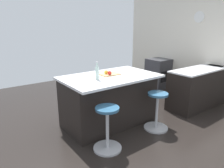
% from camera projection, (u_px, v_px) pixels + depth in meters
% --- Properties ---
extents(ground_plane, '(7.74, 7.74, 0.00)m').
position_uv_depth(ground_plane, '(114.00, 125.00, 3.98)').
color(ground_plane, black).
extents(interior_partition_left, '(0.15, 5.45, 2.95)m').
position_uv_depth(interior_partition_left, '(207.00, 40.00, 5.28)').
color(interior_partition_left, silver).
rests_on(interior_partition_left, ground_plane).
extents(sink_cabinet, '(2.53, 0.60, 1.17)m').
position_uv_depth(sink_cabinet, '(209.00, 84.00, 5.06)').
color(sink_cabinet, black).
rests_on(sink_cabinet, ground_plane).
extents(oven_range, '(0.60, 0.61, 0.86)m').
position_uv_depth(oven_range, '(158.00, 73.00, 6.31)').
color(oven_range, '#38383D').
rests_on(oven_range, ground_plane).
extents(kitchen_island, '(1.75, 1.09, 0.95)m').
position_uv_depth(kitchen_island, '(109.00, 99.00, 3.95)').
color(kitchen_island, black).
rests_on(kitchen_island, ground_plane).
extents(stool_by_window, '(0.44, 0.44, 0.69)m').
position_uv_depth(stool_by_window, '(157.00, 112.00, 3.75)').
color(stool_by_window, '#B7B7BC').
rests_on(stool_by_window, ground_plane).
extents(stool_middle, '(0.44, 0.44, 0.69)m').
position_uv_depth(stool_middle, '(107.00, 130.00, 3.12)').
color(stool_middle, '#B7B7BC').
rests_on(stool_middle, ground_plane).
extents(cutting_board, '(0.36, 0.24, 0.02)m').
position_uv_depth(cutting_board, '(110.00, 74.00, 3.87)').
color(cutting_board, tan).
rests_on(cutting_board, kitchen_island).
extents(apple_yellow, '(0.07, 0.07, 0.07)m').
position_uv_depth(apple_yellow, '(106.00, 72.00, 3.84)').
color(apple_yellow, gold).
rests_on(apple_yellow, cutting_board).
extents(apple_red, '(0.07, 0.07, 0.07)m').
position_uv_depth(apple_red, '(110.00, 73.00, 3.76)').
color(apple_red, red).
rests_on(apple_red, cutting_board).
extents(water_bottle, '(0.06, 0.06, 0.31)m').
position_uv_depth(water_bottle, '(97.00, 73.00, 3.48)').
color(water_bottle, silver).
rests_on(water_bottle, kitchen_island).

